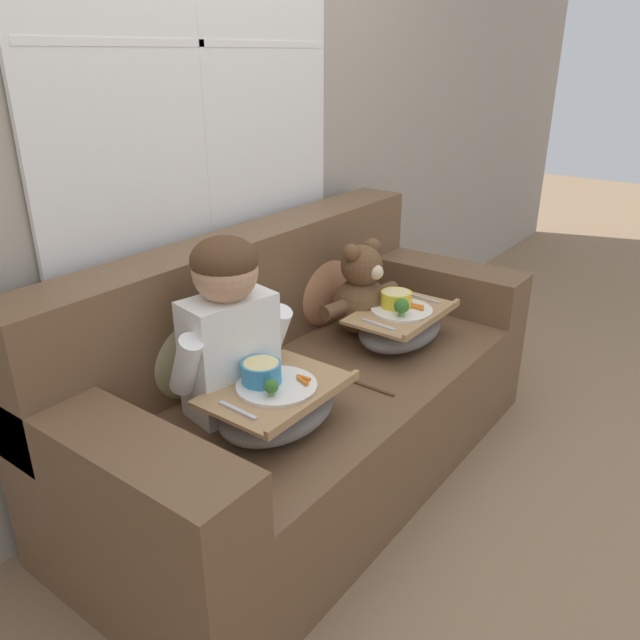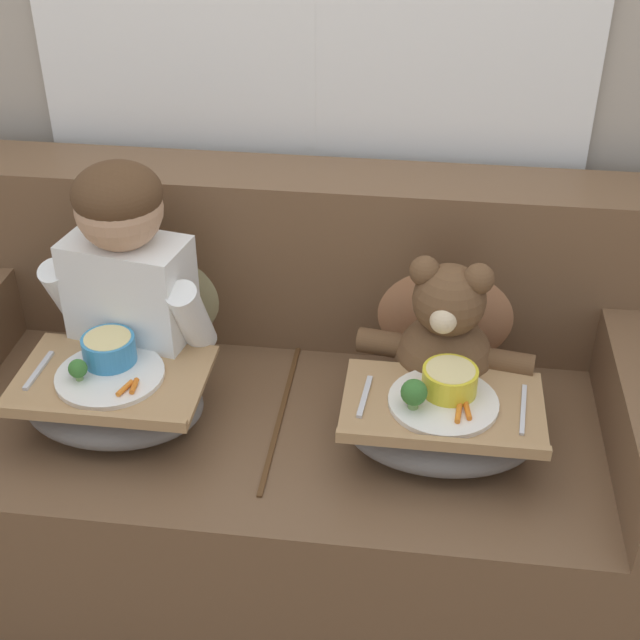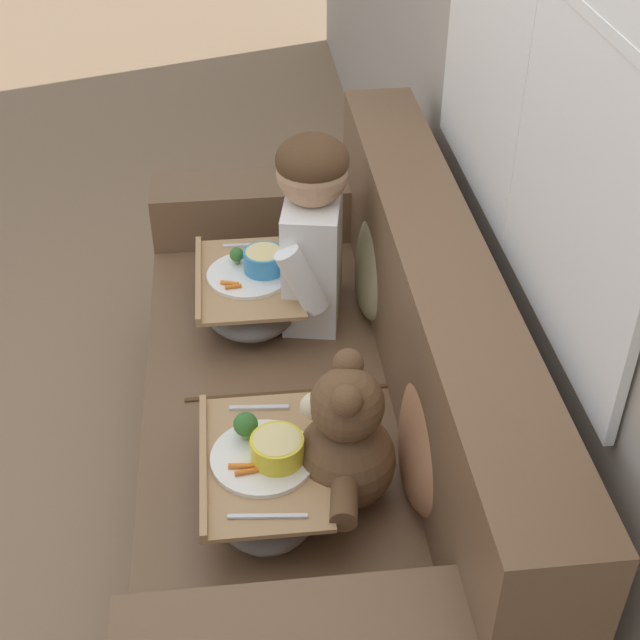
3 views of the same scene
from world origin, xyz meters
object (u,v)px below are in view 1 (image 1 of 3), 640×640
(couch, at_px, (303,391))
(teddy_bear, at_px, (362,295))
(throw_pillow_behind_teddy, at_px, (322,280))
(child_figure, at_px, (228,319))
(lap_tray_teddy, at_px, (401,325))
(lap_tray_child, at_px, (277,404))
(throw_pillow_behind_child, at_px, (187,341))

(couch, relative_size, teddy_bear, 4.62)
(couch, height_order, throw_pillow_behind_teddy, couch)
(throw_pillow_behind_teddy, distance_m, child_figure, 0.78)
(couch, distance_m, lap_tray_teddy, 0.46)
(lap_tray_child, xyz_separation_m, lap_tray_teddy, (0.75, -0.00, 0.00))
(throw_pillow_behind_child, relative_size, throw_pillow_behind_teddy, 1.00)
(throw_pillow_behind_child, bearing_deg, teddy_bear, -15.24)
(lap_tray_child, bearing_deg, teddy_bear, 13.75)
(teddy_bear, relative_size, lap_tray_child, 0.97)
(throw_pillow_behind_teddy, relative_size, child_figure, 0.70)
(child_figure, bearing_deg, lap_tray_child, -90.27)
(child_figure, bearing_deg, lap_tray_teddy, -14.14)
(lap_tray_teddy, bearing_deg, child_figure, 165.86)
(throw_pillow_behind_child, distance_m, lap_tray_teddy, 0.85)
(lap_tray_child, bearing_deg, throw_pillow_behind_teddy, 27.30)
(throw_pillow_behind_child, height_order, lap_tray_teddy, throw_pillow_behind_child)
(couch, distance_m, throw_pillow_behind_child, 0.51)
(couch, bearing_deg, lap_tray_child, -152.30)
(child_figure, relative_size, teddy_bear, 1.37)
(throw_pillow_behind_child, relative_size, lap_tray_child, 0.93)
(teddy_bear, distance_m, lap_tray_child, 0.77)
(child_figure, bearing_deg, teddy_bear, -0.33)
(throw_pillow_behind_teddy, relative_size, teddy_bear, 0.96)
(throw_pillow_behind_child, bearing_deg, lap_tray_teddy, -27.40)
(lap_tray_child, bearing_deg, lap_tray_teddy, -0.08)
(throw_pillow_behind_teddy, bearing_deg, lap_tray_teddy, -90.02)
(couch, bearing_deg, throw_pillow_behind_child, 153.10)
(teddy_bear, height_order, lap_tray_teddy, teddy_bear)
(throw_pillow_behind_child, xyz_separation_m, lap_tray_child, (-0.00, -0.39, -0.10))
(throw_pillow_behind_child, height_order, teddy_bear, teddy_bear)
(lap_tray_child, height_order, lap_tray_teddy, lap_tray_teddy)
(couch, distance_m, teddy_bear, 0.47)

